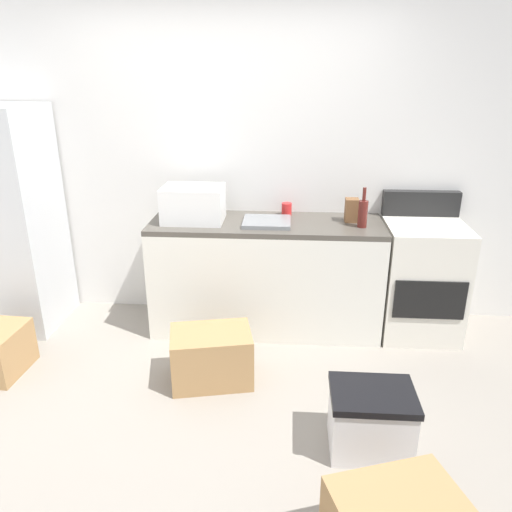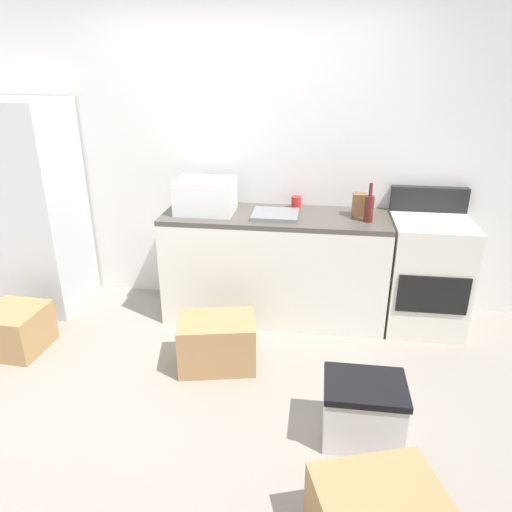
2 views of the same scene
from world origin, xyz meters
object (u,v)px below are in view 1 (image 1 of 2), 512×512
microwave (193,204)px  cardboard_box_medium (211,356)px  knife_block (352,210)px  storage_bin (371,420)px  refrigerator (7,221)px  stove_oven (420,278)px  wine_bottle (363,213)px  coffee_mug (287,209)px

microwave → cardboard_box_medium: microwave is taller
knife_block → storage_bin: (0.00, -1.44, -0.80)m
refrigerator → cardboard_box_medium: bearing=-23.4°
refrigerator → microwave: refrigerator is taller
stove_oven → cardboard_box_medium: bearing=-152.6°
microwave → wine_bottle: bearing=-3.1°
cardboard_box_medium → stove_oven: bearing=27.4°
refrigerator → stove_oven: refrigerator is taller
storage_bin → coffee_mug: bearing=107.6°
refrigerator → coffee_mug: size_ratio=17.62×
microwave → stove_oven: bearing=0.5°
refrigerator → storage_bin: size_ratio=3.83×
knife_block → cardboard_box_medium: 1.53m
refrigerator → coffee_mug: 2.22m
wine_bottle → cardboard_box_medium: bearing=-145.6°
coffee_mug → knife_block: bearing=-15.3°
wine_bottle → knife_block: bearing=115.6°
microwave → cardboard_box_medium: size_ratio=0.86×
microwave → coffee_mug: microwave is taller
stove_oven → cardboard_box_medium: stove_oven is taller
wine_bottle → microwave: bearing=176.9°
stove_oven → coffee_mug: 1.19m
wine_bottle → storage_bin: bearing=-92.8°
microwave → coffee_mug: size_ratio=4.60×
refrigerator → storage_bin: 3.09m
microwave → wine_bottle: size_ratio=1.53×
stove_oven → knife_block: size_ratio=6.11×
wine_bottle → storage_bin: 1.54m
microwave → knife_block: microwave is taller
refrigerator → microwave: size_ratio=3.83×
stove_oven → storage_bin: 1.53m
stove_oven → microwave: microwave is taller
knife_block → refrigerator: bearing=-177.7°
wine_bottle → coffee_mug: bearing=154.2°
wine_bottle → cardboard_box_medium: wine_bottle is taller
refrigerator → coffee_mug: refrigerator is taller
refrigerator → cardboard_box_medium: 2.00m
storage_bin → microwave: bearing=131.5°
stove_oven → wine_bottle: size_ratio=3.67×
knife_block → cardboard_box_medium: size_ratio=0.34×
refrigerator → wine_bottle: (2.77, -0.03, 0.13)m
refrigerator → knife_block: size_ratio=9.79×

